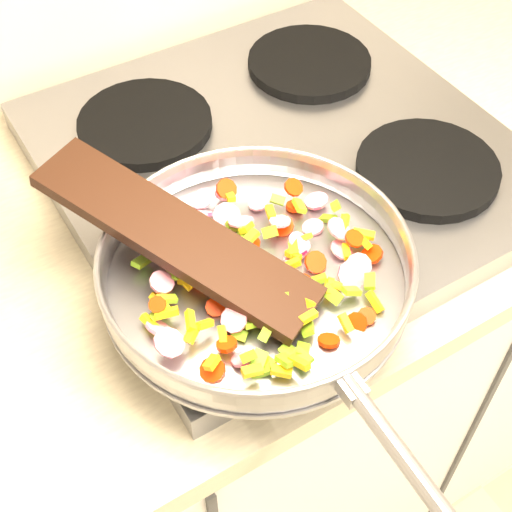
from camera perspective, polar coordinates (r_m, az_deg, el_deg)
cooktop at (r=1.01m, az=2.04°, el=7.65°), size 0.60×0.60×0.04m
grate_fl at (r=0.85m, az=-0.78°, el=0.37°), size 0.19×0.19×0.02m
grate_fr at (r=0.98m, az=13.56°, el=6.82°), size 0.19×0.19×0.02m
grate_bl at (r=1.03m, az=-8.87°, el=10.46°), size 0.19×0.19×0.02m
grate_br at (r=1.14m, az=4.29°, el=15.16°), size 0.19×0.19×0.02m
saute_pan at (r=0.79m, az=0.08°, el=-0.86°), size 0.38×0.56×0.05m
vegetable_heap at (r=0.80m, az=0.07°, el=-1.13°), size 0.30×0.30×0.05m
wooden_spatula at (r=0.79m, az=-6.44°, el=1.63°), size 0.23×0.34×0.08m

